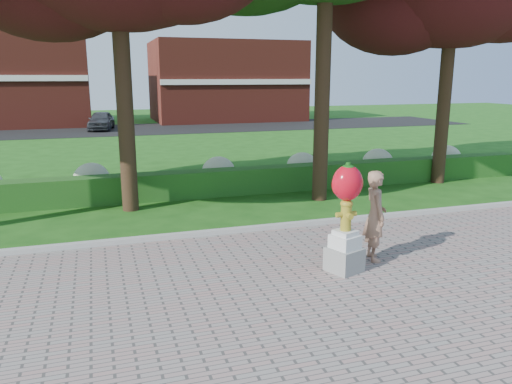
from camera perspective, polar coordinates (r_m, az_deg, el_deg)
ground at (r=9.05m, az=1.72°, el=-10.50°), size 100.00×100.00×0.00m
curb at (r=11.71m, az=-3.22°, el=-4.55°), size 40.00×0.18×0.15m
lawn_hedge at (r=15.41m, az=-7.02°, el=0.93°), size 24.00×0.70×0.80m
hydrangea_row at (r=16.45m, az=-5.75°, el=2.27°), size 20.10×1.10×0.99m
street at (r=36.10m, az=-13.45°, el=6.99°), size 50.00×8.00×0.02m
building_right at (r=43.18m, az=-3.49°, el=12.51°), size 12.00×8.00×6.40m
hydrant_sculpture at (r=9.33m, az=10.26°, el=-2.56°), size 0.72×0.72×2.07m
woman at (r=10.10m, az=13.46°, el=-2.65°), size 0.57×0.74×1.81m
parked_car at (r=36.24m, az=-17.29°, el=7.82°), size 2.08×3.96×1.28m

